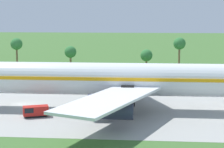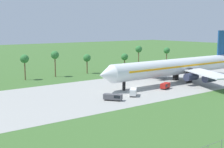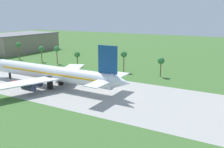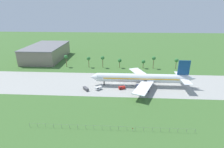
% 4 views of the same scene
% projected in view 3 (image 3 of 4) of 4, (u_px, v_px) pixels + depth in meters
% --- Properties ---
extents(ground_plane, '(600.00, 600.00, 0.00)m').
position_uv_depth(ground_plane, '(26.00, 79.00, 125.30)').
color(ground_plane, '#3D662D').
extents(taxiway_strip, '(320.00, 44.00, 0.02)m').
position_uv_depth(taxiway_strip, '(26.00, 79.00, 125.30)').
color(taxiway_strip, '#9E9E99').
rests_on(taxiway_strip, ground_plane).
extents(jet_airliner, '(77.97, 53.56, 20.35)m').
position_uv_depth(jet_airliner, '(52.00, 73.00, 111.43)').
color(jet_airliner, white).
rests_on(jet_airliner, ground_plane).
extents(baggage_tug, '(5.04, 3.49, 2.06)m').
position_uv_depth(baggage_tug, '(17.00, 83.00, 114.41)').
color(baggage_tug, black).
rests_on(baggage_tug, ground_plane).
extents(terminal_building, '(36.72, 61.20, 15.52)m').
position_uv_depth(terminal_building, '(20.00, 42.00, 218.47)').
color(terminal_building, slate).
rests_on(terminal_building, ground_plane).
extents(palm_tree_row, '(110.47, 3.60, 12.10)m').
position_uv_depth(palm_tree_row, '(79.00, 53.00, 153.92)').
color(palm_tree_row, brown).
rests_on(palm_tree_row, ground_plane).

